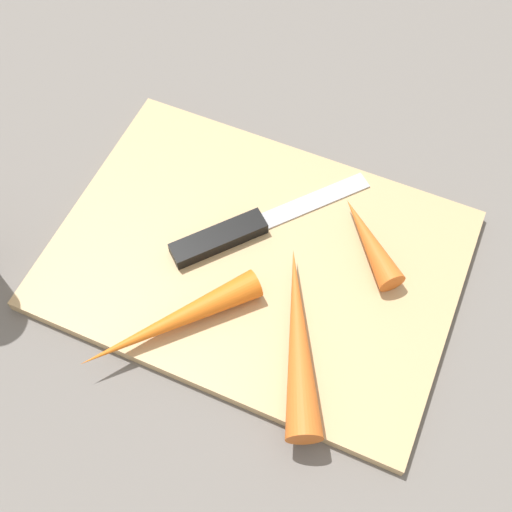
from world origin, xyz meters
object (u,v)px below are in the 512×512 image
carrot_medium (171,322)px  carrot_shortest (369,240)px  cutting_board (256,259)px  knife (233,232)px  carrot_longest (298,337)px

carrot_medium → carrot_shortest: size_ratio=1.71×
cutting_board → carrot_medium: carrot_medium is taller
knife → carrot_shortest: bearing=-32.2°
carrot_medium → knife: bearing=-145.7°
cutting_board → carrot_shortest: size_ratio=3.82×
carrot_shortest → cutting_board: bearing=74.2°
knife → carrot_medium: (-0.01, -0.11, 0.01)m
carrot_medium → carrot_shortest: same height
carrot_medium → carrot_longest: 0.11m
cutting_board → knife: (-0.03, 0.01, 0.01)m
cutting_board → carrot_medium: size_ratio=2.23×
carrot_medium → carrot_longest: size_ratio=0.96×
knife → carrot_medium: carrot_medium is taller
carrot_longest → knife: bearing=26.2°
cutting_board → carrot_longest: carrot_longest is taller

